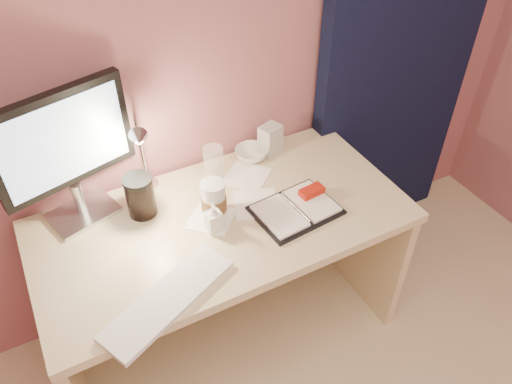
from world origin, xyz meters
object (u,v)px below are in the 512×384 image
coffee_cup (214,200)px  product_box (270,140)px  monitor (63,148)px  desk (217,246)px  dark_jar (141,198)px  lotion_bottle (214,217)px  desk_lamp (153,151)px  clear_cup (214,163)px  planner (297,208)px  bowl (251,154)px  keyboard (169,299)px

coffee_cup → product_box: size_ratio=1.15×
monitor → desk: bearing=-38.0°
dark_jar → monitor: bearing=155.4°
desk → lotion_bottle: size_ratio=11.63×
desk → desk_lamp: desk_lamp is taller
clear_cup → product_box: (0.29, 0.04, -0.01)m
monitor → dark_jar: monitor is taller
lotion_bottle → product_box: bearing=37.8°
clear_cup → lotion_bottle: 0.30m
clear_cup → desk_lamp: (-0.24, -0.02, 0.16)m
product_box → dark_jar: bearing=171.6°
monitor → lotion_bottle: bearing=-52.4°
monitor → clear_cup: size_ratio=3.61×
product_box → clear_cup: bearing=170.1°
clear_cup → planner: bearing=-59.4°
product_box → planner: bearing=-122.1°
monitor → coffee_cup: bearing=-43.5°
lotion_bottle → desk_lamp: (-0.11, 0.26, 0.17)m
desk → bowl: 0.42m
desk → dark_jar: 0.40m
coffee_cup → bowl: bearing=41.1°
dark_jar → desk_lamp: 0.18m
dark_jar → coffee_cup: bearing=-30.4°
lotion_bottle → dark_jar: size_ratio=0.80×
planner → dark_jar: (-0.52, 0.26, 0.06)m
clear_cup → dark_jar: bearing=-168.5°
product_box → lotion_bottle: bearing=-160.7°
monitor → clear_cup: bearing=-18.7°
keyboard → desk_lamp: size_ratio=1.31×
desk → lotion_bottle: lotion_bottle is taller
desk → dark_jar: size_ratio=9.35×
lotion_bottle → planner: bearing=-9.8°
clear_cup → dark_jar: 0.33m
coffee_cup → desk_lamp: desk_lamp is taller
clear_cup → desk_lamp: 0.29m
product_box → bowl: bearing=160.4°
dark_jar → bowl: bearing=12.1°
monitor → clear_cup: monitor is taller
keyboard → lotion_bottle: 0.35m
bowl → product_box: size_ratio=1.07×
planner → desk_lamp: size_ratio=0.91×
monitor → keyboard: (0.14, -0.52, -0.30)m
planner → product_box: 0.39m
monitor → keyboard: size_ratio=1.09×
lotion_bottle → keyboard: bearing=-139.4°
coffee_cup → clear_cup: bearing=66.0°
bowl → dark_jar: size_ratio=0.95×
desk_lamp → coffee_cup: bearing=-38.7°
monitor → product_box: 0.85m
desk → bowl: (0.27, 0.21, 0.25)m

